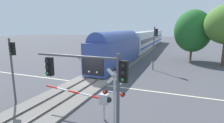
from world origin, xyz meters
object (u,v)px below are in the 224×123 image
at_px(traffic_signal_near_right, 91,77).
at_px(oak_far_right, 193,31).
at_px(traffic_signal_median, 12,60).
at_px(crossing_gate_far, 84,59).
at_px(commuter_train, 143,40).
at_px(crossing_signal_mast, 114,91).
at_px(crossing_gate_near, 97,98).
at_px(traffic_signal_far_side, 155,41).

relative_size(traffic_signal_near_right, oak_far_right, 0.55).
bearing_deg(traffic_signal_median, crossing_gate_far, 95.41).
xyz_separation_m(commuter_train, crossing_signal_mast, (5.68, -35.87, -0.42)).
bearing_deg(crossing_gate_near, oak_far_right, 75.18).
bearing_deg(traffic_signal_median, crossing_signal_mast, -3.24).
relative_size(commuter_train, traffic_signal_near_right, 11.81).
bearing_deg(crossing_signal_mast, traffic_signal_near_right, -103.30).
bearing_deg(crossing_signal_mast, traffic_signal_far_side, 89.72).
distance_m(commuter_train, crossing_gate_far, 22.74).
xyz_separation_m(commuter_train, oak_far_right, (10.97, -10.04, 2.66)).
bearing_deg(traffic_signal_near_right, crossing_signal_mast, 76.70).
height_order(crossing_gate_near, crossing_signal_mast, crossing_signal_mast).
distance_m(traffic_signal_far_side, oak_far_right, 11.23).
relative_size(crossing_gate_far, traffic_signal_far_side, 0.85).
xyz_separation_m(commuter_train, crossing_gate_near, (4.28, -35.33, -1.31)).
distance_m(commuter_train, traffic_signal_near_right, 38.19).
distance_m(crossing_gate_near, traffic_signal_median, 7.60).
bearing_deg(traffic_signal_near_right, crossing_gate_near, 110.73).
relative_size(crossing_signal_mast, traffic_signal_median, 0.73).
relative_size(crossing_gate_near, traffic_signal_median, 0.99).
xyz_separation_m(crossing_signal_mast, traffic_signal_median, (-8.72, 0.49, 1.18)).
xyz_separation_m(traffic_signal_far_side, traffic_signal_median, (-8.80, -15.47, -0.60)).
bearing_deg(traffic_signal_far_side, crossing_gate_near, -95.48).
distance_m(crossing_gate_near, traffic_signal_near_right, 3.47).
relative_size(traffic_signal_median, oak_far_right, 0.57).
xyz_separation_m(crossing_gate_far, traffic_signal_near_right, (9.50, -15.52, 2.27)).
height_order(traffic_signal_near_right, oak_far_right, oak_far_right).
relative_size(crossing_gate_far, traffic_signal_near_right, 1.04).
distance_m(traffic_signal_far_side, traffic_signal_near_right, 17.93).
relative_size(crossing_signal_mast, traffic_signal_near_right, 0.75).
bearing_deg(traffic_signal_far_side, traffic_signal_median, -119.62).
distance_m(crossing_gate_far, oak_far_right, 19.97).
bearing_deg(oak_far_right, crossing_gate_far, -141.21).
distance_m(commuter_train, traffic_signal_far_side, 20.77).
xyz_separation_m(commuter_train, crossing_gate_far, (-4.28, -22.29, -1.34)).
height_order(crossing_gate_far, oak_far_right, oak_far_right).
relative_size(crossing_signal_mast, traffic_signal_far_side, 0.62).
distance_m(crossing_signal_mast, traffic_signal_median, 8.81).
bearing_deg(oak_far_right, traffic_signal_median, -118.94).
bearing_deg(traffic_signal_far_side, commuter_train, 106.14).
height_order(traffic_signal_median, traffic_signal_near_right, traffic_signal_median).
relative_size(commuter_train, traffic_signal_far_side, 9.64).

